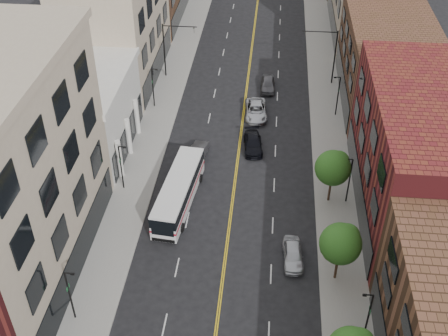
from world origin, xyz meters
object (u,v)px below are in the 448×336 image
(city_bus, at_px, (179,190))
(car_lane_behind, at_px, (198,152))
(car_lane_c, at_px, (268,84))
(car_lane_b, at_px, (256,110))
(car_lane_a, at_px, (253,143))
(car_parked_far, at_px, (293,254))

(city_bus, distance_m, car_lane_behind, 7.83)
(city_bus, bearing_deg, car_lane_c, 77.41)
(car_lane_b, height_order, car_lane_c, same)
(city_bus, bearing_deg, car_lane_a, 62.31)
(city_bus, distance_m, car_lane_a, 11.98)
(car_lane_behind, relative_size, car_lane_b, 0.80)
(car_lane_behind, bearing_deg, city_bus, 90.06)
(car_lane_behind, distance_m, car_lane_a, 6.19)
(city_bus, xyz_separation_m, car_lane_a, (6.59, 9.96, -0.98))
(car_lane_behind, height_order, car_lane_c, car_lane_c)
(car_parked_far, xyz_separation_m, car_lane_c, (-3.08, 29.95, 0.04))
(car_lane_behind, bearing_deg, car_lane_b, -116.23)
(car_lane_b, xyz_separation_m, car_lane_c, (1.22, 6.58, -0.00))
(car_parked_far, xyz_separation_m, car_lane_a, (-4.30, 16.44, -0.03))
(car_lane_behind, height_order, car_lane_a, car_lane_behind)
(car_parked_far, bearing_deg, city_bus, 145.83)
(car_parked_far, relative_size, car_lane_behind, 0.96)
(car_parked_far, height_order, car_lane_b, car_lane_b)
(city_bus, relative_size, car_parked_far, 2.69)
(car_lane_a, relative_size, car_lane_b, 0.87)
(car_parked_far, bearing_deg, car_lane_a, 101.26)
(city_bus, bearing_deg, car_parked_far, -24.97)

